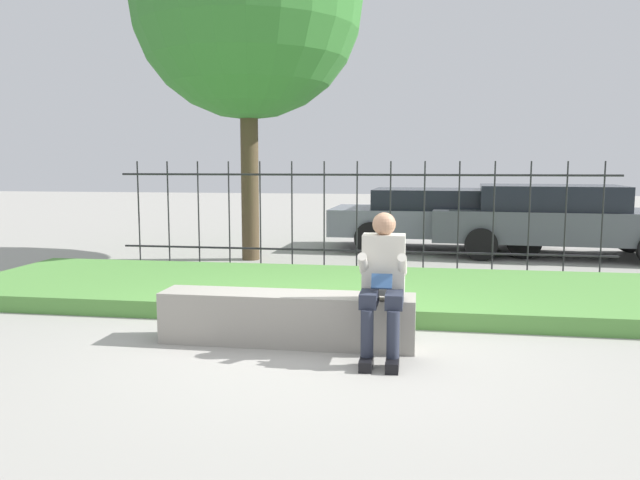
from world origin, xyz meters
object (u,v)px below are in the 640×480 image
at_px(car_parked_right, 557,218).
at_px(tree_behind_fence, 247,3).
at_px(stone_bench, 287,321).
at_px(person_seated_reader, 383,278).
at_px(car_parked_center, 443,216).

distance_m(car_parked_right, tree_behind_fence, 6.84).
bearing_deg(stone_bench, person_seated_reader, -15.73).
bearing_deg(stone_bench, tree_behind_fence, 109.18).
height_order(stone_bench, tree_behind_fence, tree_behind_fence).
bearing_deg(person_seated_reader, car_parked_right, 67.03).
height_order(person_seated_reader, car_parked_right, car_parked_right).
bearing_deg(car_parked_center, tree_behind_fence, -150.04).
bearing_deg(tree_behind_fence, person_seated_reader, -63.24).
distance_m(person_seated_reader, car_parked_center, 7.27).
xyz_separation_m(stone_bench, car_parked_center, (1.70, 6.97, 0.45)).
relative_size(stone_bench, person_seated_reader, 1.89).
height_order(stone_bench, car_parked_center, car_parked_center).
distance_m(stone_bench, tree_behind_fence, 6.88).
height_order(person_seated_reader, car_parked_center, person_seated_reader).
xyz_separation_m(car_parked_right, tree_behind_fence, (-5.54, -1.34, 3.78)).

